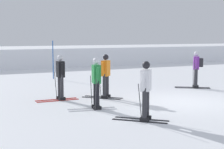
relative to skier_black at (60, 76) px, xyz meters
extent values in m
plane|color=white|center=(3.93, -2.32, -0.92)|extent=(120.00, 120.00, 0.00)
cube|color=white|center=(3.93, 16.19, -0.19)|extent=(80.00, 7.70, 1.45)
cube|color=red|center=(-0.14, -0.14, -0.91)|extent=(1.60, 0.12, 0.02)
cube|color=red|center=(-0.14, 0.14, -0.91)|extent=(1.60, 0.12, 0.02)
cube|color=black|center=(0.01, -0.14, -0.85)|extent=(0.26, 0.12, 0.10)
cube|color=black|center=(0.01, 0.14, -0.85)|extent=(0.26, 0.12, 0.10)
cylinder|color=#2D2D33|center=(0.01, -0.14, -0.37)|extent=(0.14, 0.14, 0.85)
cylinder|color=#2D2D33|center=(0.01, 0.14, -0.37)|extent=(0.14, 0.14, 0.85)
cube|color=black|center=(0.01, 0.00, 0.25)|extent=(0.25, 0.38, 0.60)
cylinder|color=black|center=(-0.01, -0.25, 0.24)|extent=(0.09, 0.26, 0.55)
cylinder|color=black|center=(-0.01, 0.25, 0.24)|extent=(0.09, 0.26, 0.55)
sphere|color=silver|center=(0.01, 0.00, 0.68)|extent=(0.22, 0.22, 0.22)
cylinder|color=#38383D|center=(-0.10, -0.34, -0.41)|extent=(0.03, 0.33, 1.02)
cylinder|color=#38383D|center=(-0.08, 0.34, -0.41)|extent=(0.03, 0.33, 1.02)
cube|color=black|center=(1.50, -0.37, -0.91)|extent=(1.17, 1.22, 0.02)
cube|color=black|center=(1.70, -0.18, -0.91)|extent=(1.17, 1.22, 0.02)
cube|color=black|center=(1.60, -0.48, -0.85)|extent=(0.27, 0.27, 0.10)
cube|color=black|center=(1.80, -0.29, -0.85)|extent=(0.27, 0.27, 0.10)
cylinder|color=#2D2D33|center=(1.60, -0.48, -0.37)|extent=(0.14, 0.14, 0.85)
cylinder|color=#2D2D33|center=(1.80, -0.29, -0.37)|extent=(0.14, 0.14, 0.85)
cube|color=orange|center=(1.70, -0.38, 0.25)|extent=(0.44, 0.44, 0.60)
cylinder|color=orange|center=(1.51, -0.54, 0.24)|extent=(0.25, 0.24, 0.55)
cylinder|color=orange|center=(1.87, -0.20, 0.24)|extent=(0.25, 0.24, 0.55)
sphere|color=black|center=(1.70, -0.38, 0.68)|extent=(0.22, 0.22, 0.22)
cylinder|color=#38383D|center=(1.38, -0.56, -0.33)|extent=(0.23, 0.22, 1.19)
cylinder|color=#38383D|center=(1.89, -0.07, -0.33)|extent=(0.23, 0.22, 1.19)
cube|color=black|center=(6.35, 0.15, -0.91)|extent=(1.36, 0.99, 0.02)
cube|color=black|center=(6.51, 0.38, -0.91)|extent=(1.36, 0.99, 0.02)
cube|color=black|center=(6.48, 0.06, -0.85)|extent=(0.28, 0.25, 0.10)
cube|color=black|center=(6.64, 0.29, -0.85)|extent=(0.28, 0.25, 0.10)
cylinder|color=#2D2D33|center=(6.48, 0.06, -0.37)|extent=(0.14, 0.14, 0.85)
cylinder|color=#2D2D33|center=(6.64, 0.29, -0.37)|extent=(0.14, 0.14, 0.85)
cube|color=purple|center=(6.56, 0.18, 0.25)|extent=(0.41, 0.45, 0.60)
cylinder|color=purple|center=(6.40, -0.01, 0.24)|extent=(0.22, 0.26, 0.55)
cylinder|color=purple|center=(6.68, 0.40, 0.24)|extent=(0.22, 0.26, 0.55)
sphere|color=silver|center=(6.56, 0.18, 0.68)|extent=(0.22, 0.22, 0.22)
cylinder|color=#38383D|center=(6.27, -0.05, -0.31)|extent=(0.19, 0.26, 1.21)
cylinder|color=#38383D|center=(6.68, 0.52, -0.31)|extent=(0.19, 0.26, 1.21)
cube|color=#232328|center=(6.73, 0.06, 0.27)|extent=(0.31, 0.33, 0.40)
cube|color=black|center=(1.04, -4.12, -0.91)|extent=(1.21, 1.18, 0.02)
cube|color=black|center=(1.23, -3.92, -0.91)|extent=(1.21, 1.18, 0.02)
cube|color=black|center=(1.15, -4.23, -0.85)|extent=(0.27, 0.27, 0.10)
cube|color=black|center=(1.34, -4.02, -0.85)|extent=(0.27, 0.27, 0.10)
cylinder|color=#2D2D33|center=(1.15, -4.23, -0.37)|extent=(0.14, 0.14, 0.85)
cylinder|color=#2D2D33|center=(1.34, -4.02, -0.37)|extent=(0.14, 0.14, 0.85)
cube|color=white|center=(1.25, -4.12, 0.25)|extent=(0.44, 0.44, 0.60)
cylinder|color=white|center=(1.06, -4.29, 0.24)|extent=(0.24, 0.25, 0.55)
cylinder|color=white|center=(1.40, -3.93, 0.24)|extent=(0.24, 0.25, 0.55)
sphere|color=black|center=(1.25, -4.12, 0.68)|extent=(0.22, 0.22, 0.22)
cylinder|color=#38383D|center=(0.98, -4.25, -0.35)|extent=(0.33, 0.34, 1.14)
cylinder|color=#38383D|center=(1.36, -3.86, -0.35)|extent=(0.33, 0.34, 1.14)
cube|color=silver|center=(0.41, -2.19, -0.91)|extent=(1.59, 0.39, 0.02)
cube|color=silver|center=(0.47, -1.92, -0.91)|extent=(1.59, 0.39, 0.02)
cube|color=black|center=(0.56, -2.22, -0.85)|extent=(0.28, 0.17, 0.10)
cube|color=black|center=(0.61, -1.94, -0.85)|extent=(0.28, 0.17, 0.10)
cylinder|color=black|center=(0.56, -2.22, -0.37)|extent=(0.14, 0.14, 0.85)
cylinder|color=black|center=(0.61, -1.94, -0.37)|extent=(0.14, 0.14, 0.85)
cube|color=#23843D|center=(0.59, -2.08, 0.25)|extent=(0.31, 0.42, 0.60)
cylinder|color=#23843D|center=(0.52, -2.32, 0.24)|extent=(0.14, 0.27, 0.55)
cylinder|color=#23843D|center=(0.62, -1.83, 0.24)|extent=(0.14, 0.27, 0.55)
sphere|color=silver|center=(0.59, -2.08, 0.68)|extent=(0.22, 0.22, 0.22)
cylinder|color=#38383D|center=(0.42, -2.42, -0.38)|extent=(0.08, 0.28, 1.07)
cylinder|color=#38383D|center=(0.56, -1.71, -0.38)|extent=(0.08, 0.28, 1.07)
cylinder|color=#1E56AD|center=(1.53, 6.35, 0.16)|extent=(0.05, 0.05, 2.14)
camera|label=1|loc=(-3.75, -12.33, 1.51)|focal=54.88mm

